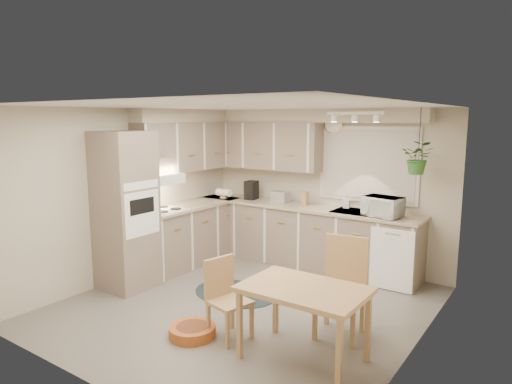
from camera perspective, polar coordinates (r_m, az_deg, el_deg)
floor at (r=5.74m, az=-1.42°, el=-14.00°), size 4.20×4.20×0.00m
ceiling at (r=5.28m, az=-1.53°, el=10.70°), size 4.20×4.20×0.00m
wall_back at (r=7.16m, az=8.47°, el=0.57°), size 4.00×0.04×2.40m
wall_front at (r=3.93m, az=-19.92°, el=-7.01°), size 4.00×0.04×2.40m
wall_left at (r=6.74m, az=-15.35°, el=-0.19°), size 0.04×4.20×2.40m
wall_right at (r=4.53m, az=19.51°, el=-4.88°), size 0.04×4.20×2.40m
base_cab_left at (r=7.27m, az=-8.27°, el=-5.33°), size 0.60×1.85×0.90m
base_cab_back at (r=7.14m, az=5.81°, el=-5.54°), size 3.60×0.60×0.90m
counter_left at (r=7.16m, az=-8.29°, el=-1.70°), size 0.64×1.89×0.04m
counter_back at (r=7.03m, az=5.83°, el=-1.85°), size 3.64×0.64×0.04m
oven_stack at (r=6.28m, az=-15.99°, el=-2.28°), size 0.65×0.65×2.10m
wall_oven_face at (r=6.04m, az=-14.06°, el=-2.64°), size 0.02×0.56×0.58m
upper_cab_left at (r=7.23m, az=-8.57°, el=5.63°), size 0.35×2.00×0.75m
upper_cab_back at (r=7.44m, az=1.02°, el=5.83°), size 2.00×0.35×0.75m
soffit_left at (r=7.23m, az=-8.81°, el=9.40°), size 0.30×2.00×0.20m
soffit_back at (r=7.04m, az=6.65°, el=9.45°), size 3.60×0.30×0.20m
cooktop at (r=6.75m, az=-11.56°, el=-2.24°), size 0.52×0.58×0.02m
range_hood at (r=6.69m, az=-11.80°, el=1.60°), size 0.40×0.60×0.14m
window_blinds at (r=6.81m, az=13.73°, el=3.36°), size 1.40×0.02×1.00m
window_frame at (r=6.82m, az=13.76°, el=3.37°), size 1.50×0.02×1.10m
sink at (r=6.67m, az=12.67°, el=-2.81°), size 0.70×0.48×0.10m
dishwasher_front at (r=6.31m, az=16.55°, el=-8.13°), size 0.58×0.02×0.83m
track_light_bar at (r=6.29m, az=12.26°, el=9.62°), size 0.80×0.04×0.04m
wall_clock at (r=6.99m, az=9.66°, el=8.40°), size 0.30×0.03×0.30m
dining_table at (r=4.47m, az=5.94°, el=-16.04°), size 1.14×0.76×0.72m
chair_left at (r=4.82m, az=-3.29°, el=-13.32°), size 0.47×0.47×0.83m
chair_back at (r=4.91m, az=10.45°, el=-11.79°), size 0.55×0.55×1.03m
braided_rug at (r=6.10m, az=-2.67°, el=-12.51°), size 1.22×0.95×0.01m
pet_bed at (r=5.04m, az=-7.95°, el=-16.84°), size 0.59×0.59×0.11m
microwave at (r=6.40m, az=15.56°, el=-1.51°), size 0.54×0.35×0.34m
soap_bottle at (r=6.88m, az=11.25°, el=-1.67°), size 0.12×0.21×0.09m
hanging_plant at (r=6.20m, az=19.61°, el=3.63°), size 0.41×0.45×0.34m
coffee_maker at (r=7.51m, az=-0.58°, el=0.24°), size 0.18×0.22×0.30m
toaster at (r=7.24m, az=3.06°, el=-0.62°), size 0.31×0.20×0.18m
knife_block at (r=7.05m, az=6.15°, el=-0.81°), size 0.10×0.10×0.20m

